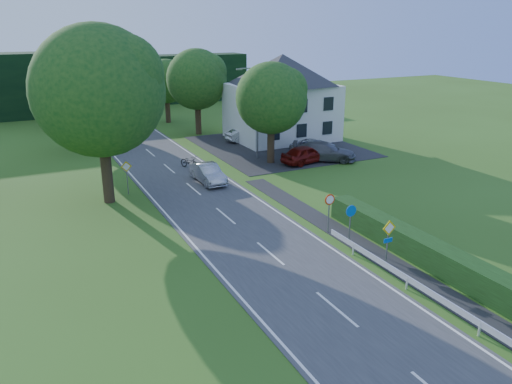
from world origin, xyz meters
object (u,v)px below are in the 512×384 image
parked_car_red (306,154)px  parked_car_silver_a (245,135)px  motorcycle (190,162)px  parasol (253,134)px  streetlight (256,108)px  moving_car (208,173)px  parked_car_grey (324,152)px  parked_car_silver_b (313,145)px

parked_car_red → parked_car_silver_a: bearing=-4.2°
motorcycle → parasol: parasol is taller
parked_car_silver_a → parasol: bearing=-177.2°
motorcycle → parked_car_red: parked_car_red is taller
motorcycle → parked_car_silver_a: 11.03m
parasol → streetlight: bearing=-113.4°
motorcycle → parasol: bearing=8.5°
streetlight → moving_car: (-6.50, -4.98, -3.72)m
parked_car_red → parked_car_grey: 1.89m
parked_car_silver_a → streetlight: bearing=156.8°
streetlight → parasol: size_ratio=3.52×
parked_car_silver_b → parasol: bearing=25.0°
streetlight → motorcycle: bearing=-174.2°
moving_car → parked_car_silver_a: size_ratio=1.07×
moving_car → parasol: bearing=48.4°
parked_car_silver_a → parked_car_silver_b: 8.00m
moving_car → parked_car_grey: parked_car_grey is taller
motorcycle → parked_car_silver_b: parked_car_silver_b is taller
streetlight → motorcycle: 7.58m
moving_car → parked_car_grey: (11.43, 1.48, 0.09)m
parked_car_grey → moving_car: bearing=131.5°
streetlight → parked_car_silver_b: size_ratio=1.78×
parasol → parked_car_silver_b: bearing=-57.3°
parked_car_silver_a → parked_car_silver_b: bearing=-158.4°
streetlight → parked_car_silver_b: 6.88m
streetlight → moving_car: 8.99m
moving_car → parked_car_grey: size_ratio=0.78×
parked_car_red → parked_car_grey: parked_car_grey is taller
streetlight → parked_car_silver_a: 7.75m
moving_car → motorcycle: bearing=89.2°
parked_car_red → parked_car_silver_a: (-1.13, 10.00, -0.11)m
moving_car → parasol: size_ratio=1.89×
parked_car_silver_a → parked_car_grey: (3.03, -10.00, 0.13)m
streetlight → parked_car_silver_a: streetlight is taller
motorcycle → parked_car_red: size_ratio=0.45×
parked_car_silver_a → motorcycle: bearing=123.7°
parked_car_grey → parasol: bearing=52.2°
parked_car_red → parked_car_silver_a: parked_car_red is taller
moving_car → parked_car_silver_a: bearing=53.2°
parked_car_red → parked_car_grey: bearing=-100.7°
parked_car_red → parasol: parasol is taller
motorcycle → parked_car_silver_a: bearing=15.8°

